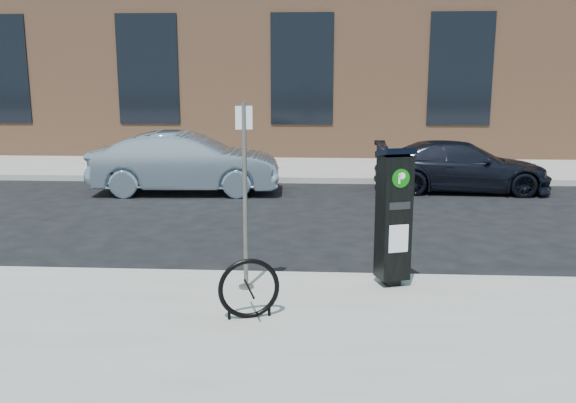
# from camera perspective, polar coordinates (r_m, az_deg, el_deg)

# --- Properties ---
(ground) EXTENTS (120.00, 120.00, 0.00)m
(ground) POSITION_cam_1_polar(r_m,az_deg,el_deg) (8.40, -1.86, -7.62)
(ground) COLOR black
(ground) RESTS_ON ground
(sidewalk_far) EXTENTS (60.00, 12.00, 0.15)m
(sidewalk_far) POSITION_cam_1_polar(r_m,az_deg,el_deg) (22.07, 1.47, 4.59)
(sidewalk_far) COLOR gray
(sidewalk_far) RESTS_ON ground
(curb_near) EXTENTS (60.00, 0.12, 0.16)m
(curb_near) POSITION_cam_1_polar(r_m,az_deg,el_deg) (8.35, -1.87, -7.18)
(curb_near) COLOR #9E9B93
(curb_near) RESTS_ON ground
(curb_far) EXTENTS (60.00, 0.12, 0.16)m
(curb_far) POSITION_cam_1_polar(r_m,az_deg,el_deg) (16.16, 0.74, 2.02)
(curb_far) COLOR #9E9B93
(curb_far) RESTS_ON ground
(building) EXTENTS (28.00, 10.05, 8.25)m
(building) POSITION_cam_1_polar(r_m,az_deg,el_deg) (24.94, 1.76, 14.77)
(building) COLOR #936143
(building) RESTS_ON ground
(parking_kiosk) EXTENTS (0.50, 0.47, 1.77)m
(parking_kiosk) POSITION_cam_1_polar(r_m,az_deg,el_deg) (7.76, 9.86, -1.27)
(parking_kiosk) COLOR black
(parking_kiosk) RESTS_ON sidewalk_near
(sign_pole) EXTENTS (0.20, 0.19, 2.32)m
(sign_pole) POSITION_cam_1_polar(r_m,az_deg,el_deg) (7.48, -4.05, 0.30)
(sign_pole) COLOR #564F4B
(sign_pole) RESTS_ON sidewalk_near
(bike_rack) EXTENTS (0.67, 0.25, 0.68)m
(bike_rack) POSITION_cam_1_polar(r_m,az_deg,el_deg) (6.75, -3.67, -8.16)
(bike_rack) COLOR black
(bike_rack) RESTS_ON sidewalk_near
(car_silver) EXTENTS (4.54, 1.81, 1.47)m
(car_silver) POSITION_cam_1_polar(r_m,az_deg,el_deg) (14.87, -9.53, 3.59)
(car_silver) COLOR #8395A7
(car_silver) RESTS_ON ground
(car_dark) EXTENTS (4.28, 1.89, 1.22)m
(car_dark) POSITION_cam_1_polar(r_m,az_deg,el_deg) (15.51, 15.87, 3.17)
(car_dark) COLOR black
(car_dark) RESTS_ON ground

